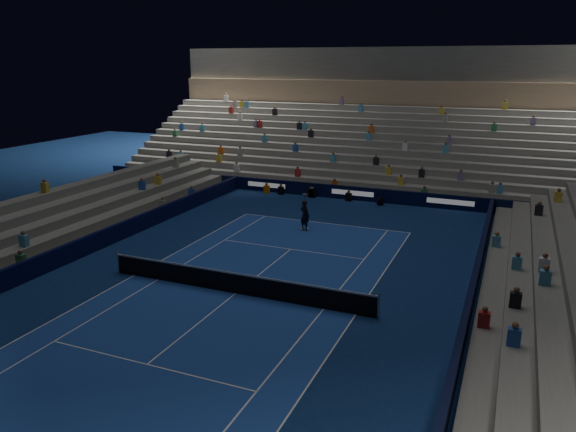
{
  "coord_description": "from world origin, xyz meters",
  "views": [
    {
      "loc": [
        10.74,
        -19.72,
        9.88
      ],
      "look_at": [
        0.0,
        6.0,
        2.0
      ],
      "focal_mm": 34.12,
      "sensor_mm": 36.0,
      "label": 1
    }
  ],
  "objects": [
    {
      "name": "ground",
      "position": [
        0.0,
        0.0,
        0.0
      ],
      "size": [
        90.0,
        90.0,
        0.0
      ],
      "primitive_type": "plane",
      "color": "navy",
      "rests_on": "ground"
    },
    {
      "name": "grandstand_east",
      "position": [
        13.17,
        0.0,
        0.92
      ],
      "size": [
        5.0,
        37.0,
        2.5
      ],
      "color": "slate",
      "rests_on": "ground"
    },
    {
      "name": "sponsor_barrier_east",
      "position": [
        9.7,
        0.0,
        0.5
      ],
      "size": [
        0.25,
        37.0,
        1.0
      ],
      "primitive_type": "cube",
      "color": "black",
      "rests_on": "ground"
    },
    {
      "name": "sponsor_barrier_west",
      "position": [
        -9.7,
        0.0,
        0.5
      ],
      "size": [
        0.25,
        37.0,
        1.0
      ],
      "primitive_type": "cube",
      "color": "black",
      "rests_on": "ground"
    },
    {
      "name": "broadcast_camera",
      "position": [
        2.22,
        17.77,
        0.28
      ],
      "size": [
        0.57,
        0.92,
        0.54
      ],
      "color": "black",
      "rests_on": "ground"
    },
    {
      "name": "sponsor_barrier_far",
      "position": [
        0.0,
        18.5,
        0.5
      ],
      "size": [
        44.0,
        0.25,
        1.0
      ],
      "primitive_type": "cube",
      "color": "black",
      "rests_on": "ground"
    },
    {
      "name": "grandstand_main",
      "position": [
        0.0,
        27.9,
        3.38
      ],
      "size": [
        44.0,
        15.2,
        11.2
      ],
      "color": "slate",
      "rests_on": "ground"
    },
    {
      "name": "tennis_net",
      "position": [
        0.0,
        0.0,
        0.5
      ],
      "size": [
        12.9,
        0.1,
        1.1
      ],
      "color": "#B2B2B7",
      "rests_on": "ground"
    },
    {
      "name": "court_surface",
      "position": [
        0.0,
        0.0,
        0.01
      ],
      "size": [
        10.97,
        23.77,
        0.01
      ],
      "primitive_type": "cube",
      "color": "#1B3E95",
      "rests_on": "ground"
    },
    {
      "name": "grandstand_west",
      "position": [
        -13.17,
        0.0,
        0.92
      ],
      "size": [
        5.0,
        37.0,
        2.5
      ],
      "color": "slate",
      "rests_on": "ground"
    },
    {
      "name": "tennis_player",
      "position": [
        -0.57,
        10.0,
        0.94
      ],
      "size": [
        0.8,
        0.67,
        1.88
      ],
      "primitive_type": "imported",
      "rotation": [
        0.0,
        0.0,
        2.76
      ],
      "color": "black",
      "rests_on": "ground"
    }
  ]
}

